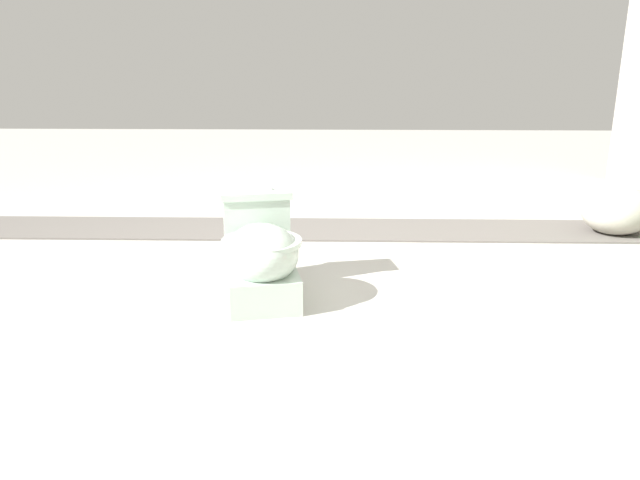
{
  "coord_description": "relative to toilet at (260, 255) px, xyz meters",
  "views": [
    {
      "loc": [
        3.06,
        0.25,
        1.2
      ],
      "look_at": [
        0.1,
        0.17,
        0.3
      ],
      "focal_mm": 35.0,
      "sensor_mm": 36.0,
      "label": 1
    }
  ],
  "objects": [
    {
      "name": "ground_plane",
      "position": [
        -0.1,
        0.13,
        -0.22
      ],
      "size": [
        14.0,
        14.0,
        0.0
      ],
      "primitive_type": "plane",
      "color": "#A8A59E"
    },
    {
      "name": "boulder_near",
      "position": [
        -1.19,
        2.29,
        -0.06
      ],
      "size": [
        0.55,
        0.6,
        0.33
      ],
      "primitive_type": "ellipsoid",
      "rotation": [
        0.0,
        0.0,
        1.87
      ],
      "color": "#ADA899",
      "rests_on": "ground"
    },
    {
      "name": "toilet",
      "position": [
        0.0,
        0.0,
        0.0
      ],
      "size": [
        0.69,
        0.49,
        0.52
      ],
      "rotation": [
        0.0,
        0.0,
        0.2
      ],
      "color": "#B2C6B7",
      "rests_on": "ground"
    },
    {
      "name": "gravel_strip",
      "position": [
        -1.23,
        0.63,
        -0.21
      ],
      "size": [
        0.56,
        8.0,
        0.01
      ],
      "primitive_type": "cube",
      "color": "#605B56",
      "rests_on": "ground"
    }
  ]
}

